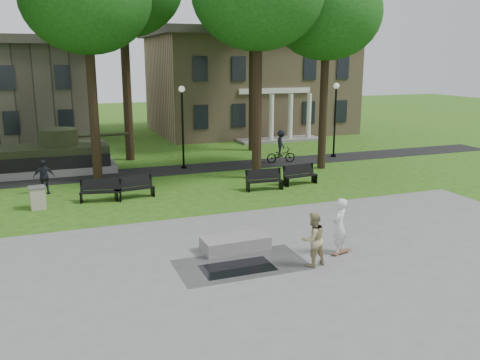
% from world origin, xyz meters
% --- Properties ---
extents(ground, '(120.00, 120.00, 0.00)m').
position_xyz_m(ground, '(0.00, 0.00, 0.00)').
color(ground, '#294E12').
rests_on(ground, ground).
extents(plaza, '(22.00, 16.00, 0.02)m').
position_xyz_m(plaza, '(0.00, -5.00, 0.01)').
color(plaza, gray).
rests_on(plaza, ground).
extents(footpath, '(44.00, 2.60, 0.01)m').
position_xyz_m(footpath, '(0.00, 12.00, 0.01)').
color(footpath, black).
rests_on(footpath, ground).
extents(building_right, '(17.00, 12.00, 8.60)m').
position_xyz_m(building_right, '(10.00, 26.00, 4.34)').
color(building_right, '#9E8460').
rests_on(building_right, ground).
extents(tree_3, '(6.00, 6.00, 11.19)m').
position_xyz_m(tree_3, '(8.00, 9.50, 8.60)').
color(tree_3, black).
rests_on(tree_3, ground).
extents(tree_5, '(6.40, 6.40, 12.44)m').
position_xyz_m(tree_5, '(6.50, 16.50, 9.67)').
color(tree_5, black).
rests_on(tree_5, ground).
extents(lamp_mid, '(0.36, 0.36, 4.73)m').
position_xyz_m(lamp_mid, '(0.50, 12.30, 2.79)').
color(lamp_mid, black).
rests_on(lamp_mid, ground).
extents(lamp_right, '(0.36, 0.36, 4.73)m').
position_xyz_m(lamp_right, '(10.50, 12.30, 2.79)').
color(lamp_right, black).
rests_on(lamp_right, ground).
extents(tank_monument, '(7.45, 3.40, 2.40)m').
position_xyz_m(tank_monument, '(-6.46, 14.00, 0.86)').
color(tank_monument, gray).
rests_on(tank_monument, ground).
extents(puddle, '(2.20, 1.20, 0.00)m').
position_xyz_m(puddle, '(-1.66, -2.43, 0.02)').
color(puddle, black).
rests_on(puddle, plaza).
extents(concrete_block, '(2.23, 1.06, 0.45)m').
position_xyz_m(concrete_block, '(-1.20, -0.99, 0.24)').
color(concrete_block, gray).
rests_on(concrete_block, plaza).
extents(skateboard, '(0.81, 0.39, 0.07)m').
position_xyz_m(skateboard, '(1.91, -2.54, 0.06)').
color(skateboard, brown).
rests_on(skateboard, plaza).
extents(skateboarder, '(0.80, 0.76, 1.83)m').
position_xyz_m(skateboarder, '(1.86, -2.43, 0.94)').
color(skateboarder, silver).
rests_on(skateboarder, plaza).
extents(friend_watching, '(0.92, 0.77, 1.69)m').
position_xyz_m(friend_watching, '(0.56, -3.05, 0.87)').
color(friend_watching, tan).
rests_on(friend_watching, plaza).
extents(pedestrian_walker, '(1.01, 0.56, 1.63)m').
position_xyz_m(pedestrian_walker, '(-7.07, 9.04, 0.81)').
color(pedestrian_walker, black).
rests_on(pedestrian_walker, ground).
extents(cyclist, '(1.84, 1.07, 2.00)m').
position_xyz_m(cyclist, '(6.49, 11.80, 0.82)').
color(cyclist, black).
rests_on(cyclist, ground).
extents(park_bench_0, '(1.85, 0.89, 1.00)m').
position_xyz_m(park_bench_0, '(-4.74, 6.75, 0.52)').
color(park_bench_0, black).
rests_on(park_bench_0, ground).
extents(park_bench_1, '(1.84, 0.75, 1.00)m').
position_xyz_m(park_bench_1, '(-3.25, 6.81, 0.52)').
color(park_bench_1, black).
rests_on(park_bench_1, ground).
extents(park_bench_2, '(1.83, 0.64, 1.00)m').
position_xyz_m(park_bench_2, '(2.88, 6.07, 0.52)').
color(park_bench_2, black).
rests_on(park_bench_2, ground).
extents(park_bench_3, '(1.84, 0.72, 1.00)m').
position_xyz_m(park_bench_3, '(5.03, 6.46, 0.52)').
color(park_bench_3, black).
rests_on(park_bench_3, ground).
extents(trash_bin, '(0.73, 0.73, 0.96)m').
position_xyz_m(trash_bin, '(-7.35, 6.52, 0.49)').
color(trash_bin, '#A69889').
rests_on(trash_bin, ground).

